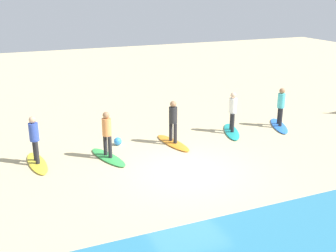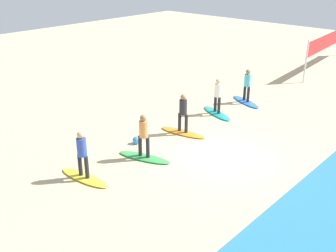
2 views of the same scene
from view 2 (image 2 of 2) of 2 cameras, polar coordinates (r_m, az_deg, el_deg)
ground_plane at (r=15.34m, az=7.68°, el=-4.21°), size 60.00×60.00×0.00m
surfboard_blue at (r=21.04m, az=10.87°, el=3.37°), size 1.36×2.15×0.09m
surfer_blue at (r=20.73m, az=11.07°, el=5.96°), size 0.32×0.43×1.64m
surfboard_teal at (r=19.28m, az=6.86°, el=1.80°), size 1.31×2.16×0.09m
surfer_teal at (r=18.95m, az=7.00°, el=4.60°), size 0.32×0.44×1.64m
surfboard_orange at (r=17.08m, az=2.09°, el=-0.90°), size 0.90×2.16×0.09m
surfer_orange at (r=16.71m, az=2.14°, el=2.21°), size 0.32×0.46×1.64m
surfboard_green at (r=15.05m, az=-3.36°, el=-4.40°), size 1.12×2.17×0.09m
surfer_green at (r=14.62m, az=-3.45°, el=-0.95°), size 0.32×0.45×1.64m
surfboard_yellow at (r=14.02m, az=-11.65°, el=-7.09°), size 0.77×2.15×0.09m
surfer_yellow at (r=13.56m, az=-11.98°, el=-3.45°), size 0.32×0.46×1.64m
volleyball_net at (r=29.04m, az=22.02°, el=11.09°), size 9.07×0.83×2.50m
beach_ball at (r=16.16m, az=-4.47°, el=-1.99°), size 0.31×0.31×0.31m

